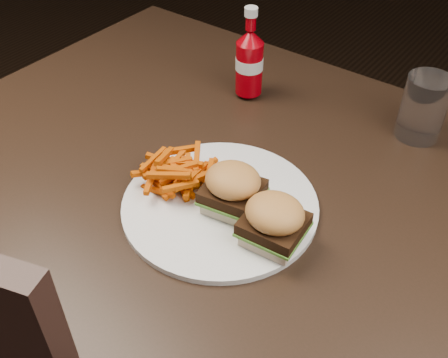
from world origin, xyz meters
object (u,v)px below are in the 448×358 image
Objects in this scene: plate at (220,204)px; ketchup_bottle at (249,68)px; tumbler at (423,109)px; dining_table at (256,183)px.

ketchup_bottle is at bearing 117.18° from plate.
dining_table is at bearing -122.85° from tumbler.
plate is (-0.00, -0.10, 0.03)m from dining_table.
tumbler reaches higher than ketchup_bottle.
plate is 2.47× the size of tumbler.
plate is 2.87× the size of ketchup_bottle.
tumbler is (0.32, 0.07, -0.01)m from ketchup_bottle.
dining_table is 0.26m from ketchup_bottle.
plate is 0.33m from ketchup_bottle.
dining_table is 3.99× the size of plate.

